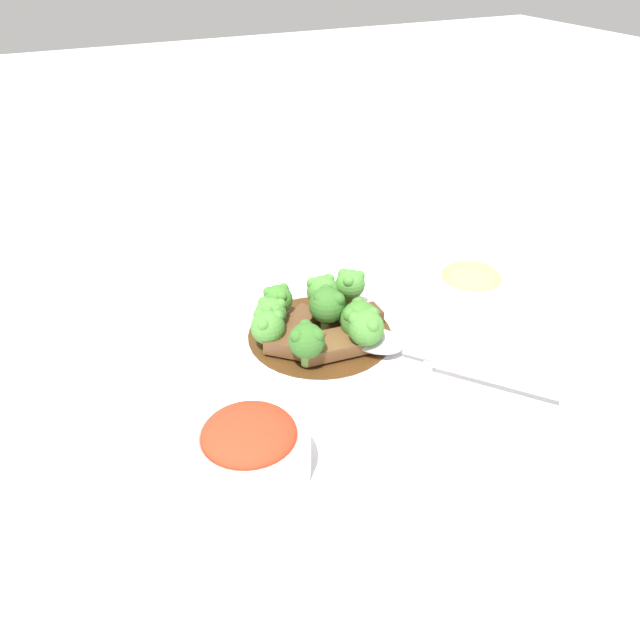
# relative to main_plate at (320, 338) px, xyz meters

# --- Properties ---
(ground_plane) EXTENTS (4.00, 4.00, 0.00)m
(ground_plane) POSITION_rel_main_plate_xyz_m (0.00, 0.00, -0.01)
(ground_plane) COLOR silver
(main_plate) EXTENTS (0.26, 0.26, 0.02)m
(main_plate) POSITION_rel_main_plate_xyz_m (0.00, 0.00, 0.00)
(main_plate) COLOR white
(main_plate) RESTS_ON ground_plane
(beef_strip_0) EXTENTS (0.06, 0.07, 0.01)m
(beef_strip_0) POSITION_rel_main_plate_xyz_m (-0.02, -0.02, 0.01)
(beef_strip_0) COLOR brown
(beef_strip_0) RESTS_ON main_plate
(beef_strip_1) EXTENTS (0.07, 0.07, 0.02)m
(beef_strip_1) POSITION_rel_main_plate_xyz_m (0.02, -0.04, 0.02)
(beef_strip_1) COLOR brown
(beef_strip_1) RESTS_ON main_plate
(beef_strip_2) EXTENTS (0.03, 0.07, 0.01)m
(beef_strip_2) POSITION_rel_main_plate_xyz_m (-0.00, 0.04, 0.02)
(beef_strip_2) COLOR #56331E
(beef_strip_2) RESTS_ON main_plate
(beef_strip_3) EXTENTS (0.05, 0.08, 0.01)m
(beef_strip_3) POSITION_rel_main_plate_xyz_m (0.04, -0.00, 0.02)
(beef_strip_3) COLOR brown
(beef_strip_3) RESTS_ON main_plate
(broccoli_floret_0) EXTENTS (0.04, 0.04, 0.04)m
(broccoli_floret_0) POSITION_rel_main_plate_xyz_m (-0.04, 0.02, 0.03)
(broccoli_floret_0) COLOR #8EB756
(broccoli_floret_0) RESTS_ON main_plate
(broccoli_floret_1) EXTENTS (0.04, 0.04, 0.04)m
(broccoli_floret_1) POSITION_rel_main_plate_xyz_m (0.03, 0.03, 0.03)
(broccoli_floret_1) COLOR #8EB756
(broccoli_floret_1) RESTS_ON main_plate
(broccoli_floret_2) EXTENTS (0.03, 0.03, 0.05)m
(broccoli_floret_2) POSITION_rel_main_plate_xyz_m (-0.03, 0.05, 0.04)
(broccoli_floret_2) COLOR #7FA84C
(broccoli_floret_2) RESTS_ON main_plate
(broccoli_floret_3) EXTENTS (0.04, 0.04, 0.05)m
(broccoli_floret_3) POSITION_rel_main_plate_xyz_m (0.05, 0.03, 0.04)
(broccoli_floret_3) COLOR #8EB756
(broccoli_floret_3) RESTS_ON main_plate
(broccoli_floret_4) EXTENTS (0.04, 0.04, 0.05)m
(broccoli_floret_4) POSITION_rel_main_plate_xyz_m (0.00, 0.01, 0.04)
(broccoli_floret_4) COLOR #8EB756
(broccoli_floret_4) RESTS_ON main_plate
(broccoli_floret_5) EXTENTS (0.04, 0.04, 0.04)m
(broccoli_floret_5) POSITION_rel_main_plate_xyz_m (-0.00, -0.06, 0.03)
(broccoli_floret_5) COLOR #8EB756
(broccoli_floret_5) RESTS_ON main_plate
(broccoli_floret_6) EXTENTS (0.03, 0.03, 0.04)m
(broccoli_floret_6) POSITION_rel_main_plate_xyz_m (-0.04, -0.03, 0.04)
(broccoli_floret_6) COLOR #7FA84C
(broccoli_floret_6) RESTS_ON main_plate
(broccoli_floret_7) EXTENTS (0.04, 0.04, 0.05)m
(broccoli_floret_7) POSITION_rel_main_plate_xyz_m (0.05, -0.04, 0.04)
(broccoli_floret_7) COLOR #7FA84C
(broccoli_floret_7) RESTS_ON main_plate
(broccoli_floret_8) EXTENTS (0.03, 0.03, 0.04)m
(broccoli_floret_8) POSITION_rel_main_plate_xyz_m (-0.02, -0.05, 0.03)
(broccoli_floret_8) COLOR #7FA84C
(broccoli_floret_8) RESTS_ON main_plate
(serving_spoon) EXTENTS (0.19, 0.16, 0.01)m
(serving_spoon) POSITION_rel_main_plate_xyz_m (0.06, 0.05, 0.02)
(serving_spoon) COLOR silver
(serving_spoon) RESTS_ON main_plate
(side_bowl_kimchi) EXTENTS (0.10, 0.10, 0.06)m
(side_bowl_kimchi) POSITION_rel_main_plate_xyz_m (0.15, -0.14, 0.02)
(side_bowl_kimchi) COLOR white
(side_bowl_kimchi) RESTS_ON ground_plane
(side_bowl_appetizer) EXTENTS (0.09, 0.09, 0.06)m
(side_bowl_appetizer) POSITION_rel_main_plate_xyz_m (0.01, 0.20, 0.02)
(side_bowl_appetizer) COLOR white
(side_bowl_appetizer) RESTS_ON ground_plane
(sauce_dish) EXTENTS (0.06, 0.06, 0.01)m
(sauce_dish) POSITION_rel_main_plate_xyz_m (-0.18, -0.03, -0.00)
(sauce_dish) COLOR white
(sauce_dish) RESTS_ON ground_plane
(paper_napkin) EXTENTS (0.14, 0.09, 0.01)m
(paper_napkin) POSITION_rel_main_plate_xyz_m (-0.23, 0.02, -0.01)
(paper_napkin) COLOR white
(paper_napkin) RESTS_ON ground_plane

